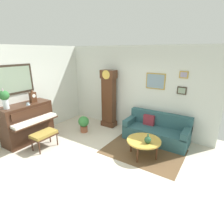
{
  "coord_description": "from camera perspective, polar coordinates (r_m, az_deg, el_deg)",
  "views": [
    {
      "loc": [
        2.62,
        -3.01,
        2.64
      ],
      "look_at": [
        -0.1,
        1.19,
        0.92
      ],
      "focal_mm": 28.73,
      "sensor_mm": 36.0,
      "label": 1
    }
  ],
  "objects": [
    {
      "name": "wall_left",
      "position": [
        6.14,
        -26.68,
        5.42
      ],
      "size": [
        0.13,
        4.9,
        2.8
      ],
      "color": "silver",
      "rests_on": "ground_plane"
    },
    {
      "name": "area_rug",
      "position": [
        5.14,
        9.85,
        -12.19
      ],
      "size": [
        2.1,
        1.5,
        0.01
      ],
      "primitive_type": "cube",
      "color": "brown",
      "rests_on": "ground_plane"
    },
    {
      "name": "wall_back",
      "position": [
        6.13,
        7.08,
        7.2
      ],
      "size": [
        5.3,
        0.13,
        2.8
      ],
      "color": "silver",
      "rests_on": "ground_plane"
    },
    {
      "name": "piano",
      "position": [
        5.97,
        -25.25,
        -3.02
      ],
      "size": [
        0.87,
        1.44,
        1.16
      ],
      "color": "#3D2316",
      "rests_on": "ground_plane"
    },
    {
      "name": "ground_plane",
      "position": [
        4.81,
        -6.98,
        -15.18
      ],
      "size": [
        6.4,
        6.0,
        0.1
      ],
      "primitive_type": "cube",
      "color": "beige"
    },
    {
      "name": "piano_bench",
      "position": [
        5.39,
        -20.82,
        -6.81
      ],
      "size": [
        0.42,
        0.7,
        0.48
      ],
      "color": "#3D2316",
      "rests_on": "ground_plane"
    },
    {
      "name": "potted_plant",
      "position": [
        6.12,
        -9.0,
        -3.51
      ],
      "size": [
        0.36,
        0.36,
        0.56
      ],
      "color": "#935138",
      "rests_on": "ground_plane"
    },
    {
      "name": "coffee_table",
      "position": [
        4.75,
        10.08,
        -9.08
      ],
      "size": [
        0.88,
        0.88,
        0.46
      ],
      "color": "gold",
      "rests_on": "ground_plane"
    },
    {
      "name": "teacup",
      "position": [
        5.67,
        -25.16,
        2.26
      ],
      "size": [
        0.12,
        0.12,
        0.06
      ],
      "color": "#ADC6D6",
      "rests_on": "piano"
    },
    {
      "name": "grandfather_clock",
      "position": [
        6.37,
        -1.04,
        3.72
      ],
      "size": [
        0.52,
        0.34,
        2.03
      ],
      "color": "#4C2B19",
      "rests_on": "ground_plane"
    },
    {
      "name": "couch",
      "position": [
        5.67,
        13.96,
        -5.86
      ],
      "size": [
        1.9,
        0.8,
        0.84
      ],
      "color": "#2D565B",
      "rests_on": "ground_plane"
    },
    {
      "name": "green_jug",
      "position": [
        4.57,
        11.31,
        -8.66
      ],
      "size": [
        0.17,
        0.17,
        0.24
      ],
      "color": "#234C33",
      "rests_on": "coffee_table"
    },
    {
      "name": "flower_vase",
      "position": [
        5.49,
        -31.04,
        4.0
      ],
      "size": [
        0.26,
        0.26,
        0.58
      ],
      "color": "silver",
      "rests_on": "piano"
    },
    {
      "name": "mantel_clock",
      "position": [
        5.9,
        -23.9,
        4.54
      ],
      "size": [
        0.13,
        0.18,
        0.38
      ],
      "color": "#4C2B19",
      "rests_on": "piano"
    }
  ]
}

